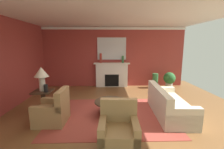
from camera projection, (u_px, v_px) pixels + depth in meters
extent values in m
plane|color=brown|center=(114.00, 111.00, 5.11)|extent=(8.83, 8.83, 0.00)
cube|color=#9E3833|center=(111.00, 57.00, 8.13)|extent=(7.39, 0.12, 3.00)
cube|color=#9E3833|center=(5.00, 64.00, 5.04)|extent=(0.12, 7.18, 3.00)
cube|color=white|center=(114.00, 14.00, 4.85)|extent=(7.39, 7.18, 0.06)
cube|color=white|center=(111.00, 28.00, 7.79)|extent=(7.39, 0.08, 0.12)
cube|color=#993D33|center=(111.00, 115.00, 4.86)|extent=(3.54, 2.80, 0.01)
cube|color=white|center=(112.00, 75.00, 8.10)|extent=(1.60, 0.25, 1.17)
cube|color=black|center=(112.00, 80.00, 8.12)|extent=(0.70, 0.26, 0.60)
cube|color=white|center=(112.00, 63.00, 7.96)|extent=(1.80, 0.35, 0.06)
cube|color=silver|center=(112.00, 49.00, 7.97)|extent=(1.44, 0.04, 1.10)
cube|color=beige|center=(169.00, 108.00, 4.84)|extent=(1.01, 2.14, 0.45)
cube|color=beige|center=(159.00, 94.00, 4.77)|extent=(0.31, 2.11, 0.40)
cube|color=beige|center=(183.00, 119.00, 3.89)|extent=(0.91, 0.25, 0.62)
cube|color=beige|center=(161.00, 95.00, 5.76)|extent=(0.91, 0.25, 0.62)
cube|color=#9E7A4C|center=(52.00, 115.00, 4.35)|extent=(0.83, 0.83, 0.44)
cube|color=#9E7A4C|center=(62.00, 98.00, 4.26)|extent=(0.19, 0.81, 0.51)
cube|color=#9E7A4C|center=(56.00, 108.00, 4.66)|extent=(0.80, 0.17, 0.60)
cube|color=#9E7A4C|center=(47.00, 118.00, 4.01)|extent=(0.80, 0.17, 0.60)
cube|color=#9E7A4C|center=(119.00, 138.00, 3.28)|extent=(0.84, 0.84, 0.44)
cube|color=#9E7A4C|center=(119.00, 110.00, 3.51)|extent=(0.81, 0.20, 0.51)
cube|color=#9E7A4C|center=(103.00, 134.00, 3.28)|extent=(0.18, 0.81, 0.60)
cube|color=#9E7A4C|center=(135.00, 134.00, 3.26)|extent=(0.18, 0.81, 0.60)
cylinder|color=#3D2D1E|center=(111.00, 102.00, 4.78)|extent=(1.00, 1.00, 0.04)
cylinder|color=#3D2D1E|center=(111.00, 109.00, 4.82)|extent=(0.12, 0.12, 0.41)
cylinder|color=#3D2D1E|center=(111.00, 114.00, 4.85)|extent=(0.56, 0.56, 0.03)
cube|color=#3D2D1E|center=(43.00, 91.00, 4.96)|extent=(0.56, 0.56, 0.04)
cube|color=#3D2D1E|center=(44.00, 102.00, 5.02)|extent=(0.10, 0.10, 0.66)
cube|color=#3D2D1E|center=(44.00, 111.00, 5.08)|extent=(0.45, 0.45, 0.04)
cylinder|color=beige|center=(42.00, 84.00, 4.91)|extent=(0.18, 0.18, 0.45)
cone|color=beige|center=(41.00, 72.00, 4.85)|extent=(0.44, 0.44, 0.30)
cylinder|color=#9E3328|center=(101.00, 58.00, 7.87)|extent=(0.12, 0.12, 0.48)
cylinder|color=#33703D|center=(155.00, 81.00, 7.90)|extent=(0.28, 0.28, 0.72)
cylinder|color=#33703D|center=(123.00, 59.00, 7.91)|extent=(0.11, 0.11, 0.35)
cylinder|color=black|center=(46.00, 88.00, 4.82)|extent=(0.12, 0.12, 0.23)
cube|color=navy|center=(105.00, 101.00, 4.68)|extent=(0.22, 0.21, 0.04)
cylinder|color=#BCB29E|center=(169.00, 86.00, 7.68)|extent=(0.32, 0.32, 0.30)
sphere|color=#28602D|center=(169.00, 78.00, 7.60)|extent=(0.56, 0.56, 0.56)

